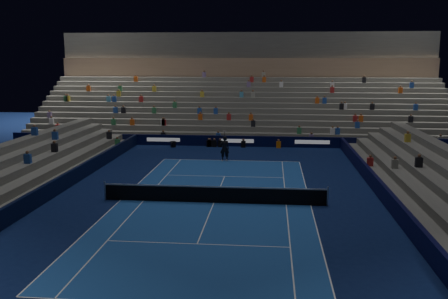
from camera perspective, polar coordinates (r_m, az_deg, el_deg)
ground at (r=28.22m, az=-1.18°, el=-6.21°), size 90.00×90.00×0.00m
court_surface at (r=28.22m, az=-1.18°, el=-6.20°), size 10.97×23.77×0.01m
sponsor_barrier_far at (r=46.08m, az=1.50°, el=0.98°), size 44.00×0.25×1.00m
sponsor_barrier_east at (r=28.65m, az=18.56°, el=-5.48°), size 0.25×37.00×1.00m
sponsor_barrier_west at (r=30.73m, az=-19.52°, el=-4.47°), size 0.25×37.00×1.00m
grandstand_main at (r=55.03m, az=2.21°, el=5.55°), size 44.00×15.20×11.20m
tennis_net at (r=28.08m, az=-1.19°, el=-5.23°), size 12.90×0.10×1.10m
tennis_player at (r=39.35m, az=0.07°, el=0.13°), size 0.85×0.65×2.07m
broadcast_camera at (r=45.96m, az=-5.94°, el=0.63°), size 0.57×0.93×0.55m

